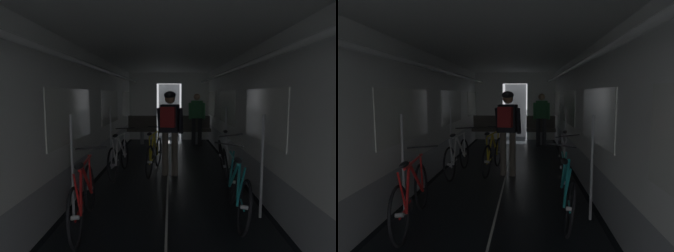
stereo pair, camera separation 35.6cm
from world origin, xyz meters
TOP-DOWN VIEW (x-y plane):
  - train_car_shell at (-0.00, 3.60)m, footprint 3.14×12.34m
  - bench_seat_far_left at (-0.90, 8.07)m, footprint 0.98×0.51m
  - bench_seat_far_right at (0.90, 8.07)m, footprint 0.98×0.51m
  - bicycle_silver at (1.13, 4.15)m, footprint 0.44×1.69m
  - bicycle_white at (-1.01, 4.18)m, footprint 0.44×1.69m
  - bicycle_red at (-1.04, 1.80)m, footprint 0.44×1.69m
  - bicycle_teal at (0.96, 2.12)m, footprint 0.44×1.69m
  - person_cyclist_aisle at (0.03, 4.17)m, footprint 0.56×0.45m
  - bicycle_yellow_in_aisle at (-0.30, 4.44)m, footprint 0.44×1.68m
  - person_standing_near_bench at (0.90, 7.70)m, footprint 0.53×0.23m

SIDE VIEW (x-z plane):
  - bicycle_silver at x=1.13m, z-range -0.10..0.86m
  - bicycle_teal at x=0.96m, z-range -0.10..0.86m
  - bicycle_red at x=-1.04m, z-range -0.09..0.86m
  - bicycle_white at x=-1.01m, z-range -0.09..0.86m
  - bicycle_yellow_in_aisle at x=-0.30m, z-range -0.09..0.85m
  - bench_seat_far_left at x=-0.90m, z-range 0.09..1.04m
  - bench_seat_far_right at x=0.90m, z-range 0.09..1.04m
  - person_standing_near_bench at x=0.90m, z-range 0.13..1.82m
  - person_cyclist_aisle at x=0.03m, z-range 0.21..1.94m
  - train_car_shell at x=0.00m, z-range 0.41..2.98m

